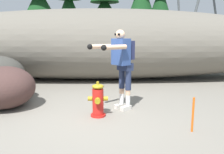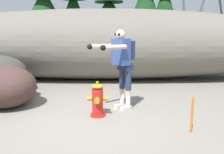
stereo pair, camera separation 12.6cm
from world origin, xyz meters
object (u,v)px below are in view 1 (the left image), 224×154
at_px(fire_hydrant, 98,101).
at_px(survey_stake, 193,115).
at_px(utility_worker, 122,60).
at_px(boulder_large, 5,87).
at_px(boulder_small, 21,88).

distance_m(fire_hydrant, survey_stake, 1.81).
bearing_deg(fire_hydrant, utility_worker, 40.13).
xyz_separation_m(boulder_large, survey_stake, (3.72, -1.39, -0.17)).
xyz_separation_m(utility_worker, boulder_small, (-2.60, 1.13, -0.87)).
relative_size(boulder_small, survey_stake, 1.35).
bearing_deg(utility_worker, boulder_small, -63.29).
bearing_deg(boulder_small, utility_worker, -23.48).
xyz_separation_m(utility_worker, survey_stake, (1.13, -1.21, -0.80)).
distance_m(fire_hydrant, boulder_large, 2.18).
height_order(boulder_large, boulder_small, boulder_large).
distance_m(fire_hydrant, boulder_small, 2.62).
relative_size(fire_hydrant, boulder_small, 0.88).
distance_m(utility_worker, boulder_small, 2.97).
bearing_deg(survey_stake, boulder_small, 147.92).
relative_size(utility_worker, boulder_small, 2.13).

